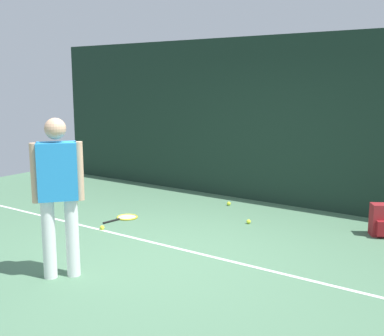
{
  "coord_description": "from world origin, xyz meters",
  "views": [
    {
      "loc": [
        3.32,
        -4.42,
        2.05
      ],
      "look_at": [
        0.0,
        0.4,
        1.0
      ],
      "focal_mm": 44.58,
      "sensor_mm": 36.0,
      "label": 1
    }
  ],
  "objects": [
    {
      "name": "tennis_ball_by_fence",
      "position": [
        -0.61,
        2.38,
        0.03
      ],
      "size": [
        0.07,
        0.07,
        0.07
      ],
      "primitive_type": "sphere",
      "color": "#CCE033",
      "rests_on": "ground"
    },
    {
      "name": "court_line",
      "position": [
        0.0,
        0.17,
        0.0
      ],
      "size": [
        9.0,
        0.05,
        0.0
      ],
      "primitive_type": "cube",
      "color": "white",
      "rests_on": "ground"
    },
    {
      "name": "tennis_ball_near_player",
      "position": [
        0.17,
        1.62,
        0.03
      ],
      "size": [
        0.07,
        0.07,
        0.07
      ],
      "primitive_type": "sphere",
      "color": "#CCE033",
      "rests_on": "ground"
    },
    {
      "name": "back_fence",
      "position": [
        0.0,
        3.0,
        1.41
      ],
      "size": [
        10.0,
        0.1,
        2.82
      ],
      "primitive_type": "cube",
      "color": "#192D23",
      "rests_on": "ground"
    },
    {
      "name": "tennis_racket",
      "position": [
        -1.52,
        0.81,
        0.01
      ],
      "size": [
        0.37,
        0.63,
        0.03
      ],
      "rotation": [
        0.0,
        0.0,
        1.41
      ],
      "color": "black",
      "rests_on": "ground"
    },
    {
      "name": "tennis_player",
      "position": [
        -0.57,
        -1.23,
        0.97
      ],
      "size": [
        0.43,
        0.45,
        1.7
      ],
      "rotation": [
        0.0,
        0.0,
        0.86
      ],
      "color": "white",
      "rests_on": "ground"
    },
    {
      "name": "ground_plane",
      "position": [
        0.0,
        0.0,
        0.0
      ],
      "size": [
        12.0,
        12.0,
        0.0
      ],
      "primitive_type": "plane",
      "color": "#4C7556"
    },
    {
      "name": "tennis_ball_mid_court",
      "position": [
        -1.4,
        0.19,
        0.03
      ],
      "size": [
        0.07,
        0.07,
        0.07
      ],
      "primitive_type": "sphere",
      "color": "#CCE033",
      "rests_on": "ground"
    },
    {
      "name": "backpack",
      "position": [
        1.92,
        2.15,
        0.21
      ],
      "size": [
        0.37,
        0.37,
        0.44
      ],
      "rotation": [
        0.0,
        0.0,
        0.54
      ],
      "color": "maroon",
      "rests_on": "ground"
    }
  ]
}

